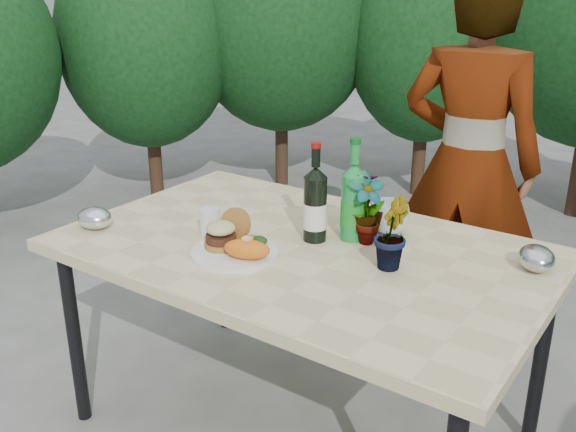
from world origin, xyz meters
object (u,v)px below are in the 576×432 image
Objects in this scene: patio_table at (302,261)px; dinner_plate at (235,253)px; wine_bottle at (315,205)px; person at (469,165)px.

dinner_plate is (-0.13, -0.19, 0.06)m from patio_table.
wine_bottle is (0.01, 0.07, 0.18)m from patio_table.
wine_bottle is at bearing 61.20° from dinner_plate.
person is (0.20, 0.92, -0.05)m from wine_bottle.
person is (0.20, 0.99, 0.14)m from patio_table.
person is at bearing 78.35° from patio_table.
patio_table is at bearing 55.39° from dinner_plate.
wine_bottle is (0.14, 0.26, 0.12)m from dinner_plate.
wine_bottle is 0.95m from person.
person reaches higher than wine_bottle.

